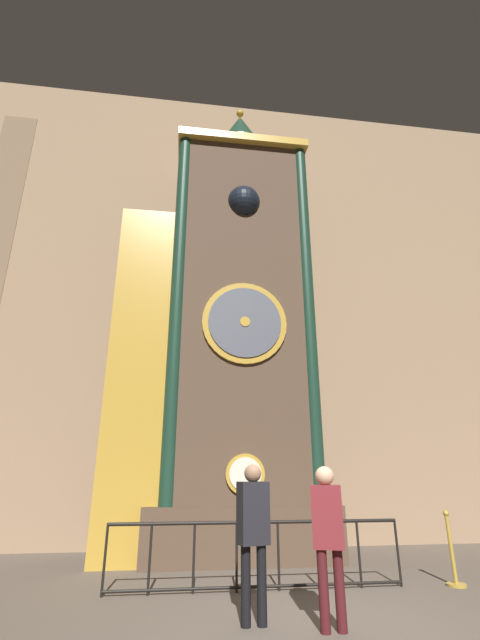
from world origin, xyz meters
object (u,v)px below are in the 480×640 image
at_px(clock_tower, 223,326).
at_px(visitor_far, 328,528).
at_px(stanchion_post, 453,561).
at_px(visitor_near, 253,525).

relative_size(clock_tower, visitor_far, 6.70).
relative_size(clock_tower, stanchion_post, 10.73).
height_order(clock_tower, stanchion_post, clock_tower).
height_order(visitor_near, stanchion_post, visitor_near).
bearing_deg(clock_tower, visitor_far, -77.94).
distance_m(visitor_near, stanchion_post, 3.57).
height_order(visitor_far, stanchion_post, visitor_far).
bearing_deg(visitor_near, stanchion_post, 8.32).
distance_m(visitor_near, visitor_far, 0.85).
distance_m(visitor_far, stanchion_post, 3.01).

